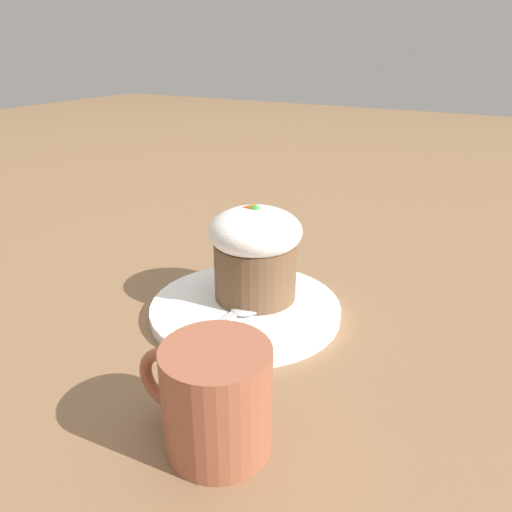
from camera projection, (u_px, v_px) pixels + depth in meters
The scene contains 5 objects.
ground_plane at pixel (245, 314), 0.59m from camera, with size 4.00×4.00×0.00m, color #846042.
dessert_plate at pixel (245, 309), 0.59m from camera, with size 0.22×0.22×0.01m.
carrot_cake at pixel (256, 251), 0.58m from camera, with size 0.11×0.11×0.12m.
spoon at pixel (242, 312), 0.56m from camera, with size 0.04×0.11×0.01m.
coffee_cup at pixel (215, 398), 0.38m from camera, with size 0.12×0.09×0.09m.
Camera 1 is at (-0.26, 0.44, 0.30)m, focal length 35.00 mm.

